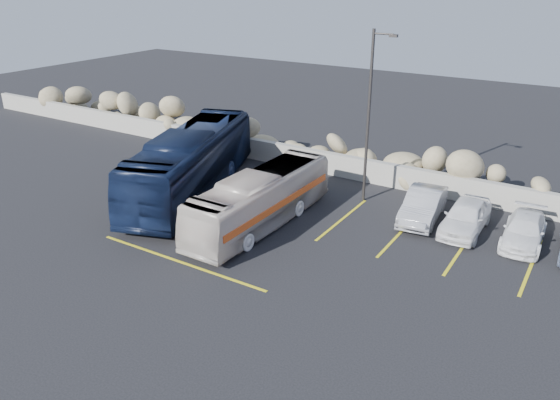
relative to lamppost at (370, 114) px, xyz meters
The scene contains 10 objects.
ground 10.73m from the lamppost, 105.05° to the right, with size 90.00×90.00×0.00m, color black.
seawall 5.14m from the lamppost, 135.63° to the left, with size 60.00×0.40×1.20m, color gray.
riprap_pile 5.40m from the lamppost, 124.63° to the left, with size 54.00×2.80×2.60m, color #928360, non-canonical shape.
parking_lines 6.18m from the lamppost, 62.01° to the right, with size 18.16×9.36×0.01m.
lamppost is the anchor object (origin of this frame).
vintage_bus 6.40m from the lamppost, 119.37° to the right, with size 2.03×8.66×2.41m, color beige.
tour_coach 8.93m from the lamppost, 155.53° to the right, with size 2.68×11.45×3.19m, color #0F1934.
car_a 6.21m from the lamppost, ahead, with size 1.59×3.96×1.35m, color white.
car_b 4.78m from the lamppost, 11.21° to the right, with size 1.44×4.14×1.36m, color #ADAEB2.
car_c 8.23m from the lamppost, ahead, with size 1.53×3.77×1.10m, color white.
Camera 1 is at (11.95, -13.31, 10.31)m, focal length 35.00 mm.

